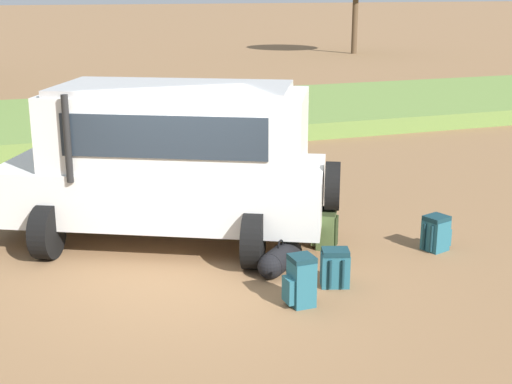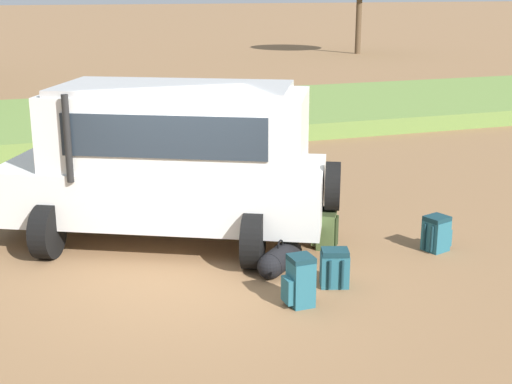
{
  "view_description": "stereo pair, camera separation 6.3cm",
  "coord_description": "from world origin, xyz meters",
  "views": [
    {
      "loc": [
        -2.19,
        -8.93,
        3.84
      ],
      "look_at": [
        1.13,
        0.32,
        1.0
      ],
      "focal_mm": 50.0,
      "sensor_mm": 36.0,
      "label": 1
    },
    {
      "loc": [
        -2.13,
        -8.96,
        3.84
      ],
      "look_at": [
        1.13,
        0.32,
        1.0
      ],
      "focal_mm": 50.0,
      "sensor_mm": 36.0,
      "label": 2
    }
  ],
  "objects": [
    {
      "name": "grass_bank",
      "position": [
        0.0,
        11.12,
        0.22
      ],
      "size": [
        120.0,
        7.0,
        0.44
      ],
      "color": "olive",
      "rests_on": "ground_plane"
    },
    {
      "name": "backpack_near_rear_wheel",
      "position": [
        3.79,
        -0.3,
        0.26
      ],
      "size": [
        0.47,
        0.39,
        0.54
      ],
      "color": "#235B6B",
      "rests_on": "ground_plane"
    },
    {
      "name": "duffel_bag_low_black_case",
      "position": [
        1.28,
        -0.28,
        0.18
      ],
      "size": [
        0.82,
        0.79,
        0.46
      ],
      "color": "black",
      "rests_on": "ground_plane"
    },
    {
      "name": "backpack_beside_front_wheel",
      "position": [
        1.77,
        -1.01,
        0.25
      ],
      "size": [
        0.43,
        0.43,
        0.52
      ],
      "color": "#235B6B",
      "rests_on": "ground_plane"
    },
    {
      "name": "safari_vehicle",
      "position": [
        0.14,
        1.46,
        1.29
      ],
      "size": [
        5.34,
        3.94,
        2.44
      ],
      "color": "silver",
      "rests_on": "ground_plane"
    },
    {
      "name": "ground_plane",
      "position": [
        0.0,
        0.0,
        0.0
      ],
      "size": [
        320.0,
        320.0,
        0.0
      ],
      "primitive_type": "plane",
      "color": "olive"
    },
    {
      "name": "backpack_cluster_center",
      "position": [
        2.26,
        0.34,
        0.3
      ],
      "size": [
        0.45,
        0.43,
        0.61
      ],
      "color": "#42562D",
      "rests_on": "ground_plane"
    },
    {
      "name": "backpack_outermost",
      "position": [
        1.1,
        -1.41,
        0.32
      ],
      "size": [
        0.4,
        0.33,
        0.65
      ],
      "color": "#235B6B",
      "rests_on": "ground_plane"
    }
  ]
}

